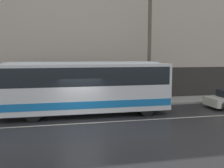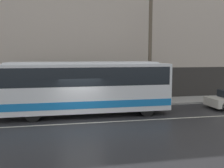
# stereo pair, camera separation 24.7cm
# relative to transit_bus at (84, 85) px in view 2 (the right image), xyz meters

# --- Properties ---
(ground_plane) EXTENTS (60.00, 60.00, 0.00)m
(ground_plane) POSITION_rel_transit_bus_xyz_m (-0.34, -2.03, -1.95)
(ground_plane) COLOR #262628
(sidewalk) EXTENTS (60.00, 2.82, 0.15)m
(sidewalk) POSITION_rel_transit_bus_xyz_m (-0.34, 3.39, -1.88)
(sidewalk) COLOR #A09E99
(sidewalk) RESTS_ON ground_plane
(building_facade) EXTENTS (60.00, 0.35, 13.16)m
(building_facade) POSITION_rel_transit_bus_xyz_m (-0.34, 4.94, 4.42)
(building_facade) COLOR #B7A899
(building_facade) RESTS_ON ground_plane
(lane_stripe) EXTENTS (54.00, 0.14, 0.01)m
(lane_stripe) POSITION_rel_transit_bus_xyz_m (-0.34, -2.03, -1.95)
(lane_stripe) COLOR beige
(lane_stripe) RESTS_ON ground_plane
(transit_bus) EXTENTS (11.03, 2.54, 3.47)m
(transit_bus) POSITION_rel_transit_bus_xyz_m (0.00, 0.00, 0.00)
(transit_bus) COLOR white
(transit_bus) RESTS_ON ground_plane
(utility_pole_near) EXTENTS (0.28, 0.28, 8.29)m
(utility_pole_near) POSITION_rel_transit_bus_xyz_m (5.36, 2.56, 2.34)
(utility_pole_near) COLOR brown
(utility_pole_near) RESTS_ON sidewalk
(pedestrian_waiting) EXTENTS (0.36, 0.36, 1.67)m
(pedestrian_waiting) POSITION_rel_transit_bus_xyz_m (0.48, 3.71, -1.03)
(pedestrian_waiting) COLOR navy
(pedestrian_waiting) RESTS_ON sidewalk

